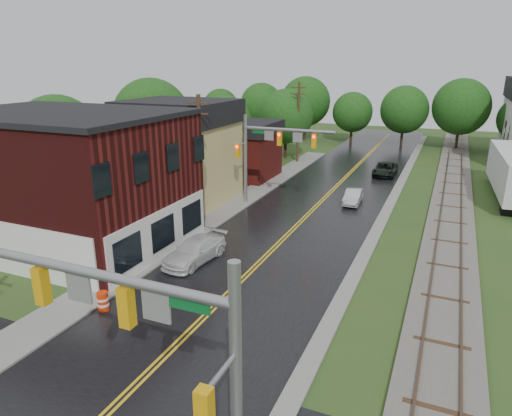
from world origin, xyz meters
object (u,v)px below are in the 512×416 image
Objects in this scene: tree_left_e at (287,118)px; tree_left_b at (153,119)px; suv_dark at (385,169)px; utility_pole_b at (200,156)px; construction_barrel at (103,301)px; utility_pole_c at (298,121)px; sedan_silver at (353,197)px; traffic_signal_far at (270,145)px; tree_left_a at (59,139)px; traffic_signal_near at (154,333)px; pickup_white at (195,251)px; tree_left_c at (226,124)px; brick_building at (65,179)px.

tree_left_b is at bearing -122.74° from tree_left_e.
suv_dark is (21.35, 9.46, -5.08)m from tree_left_b.
construction_barrel is (2.17, -13.13, -4.25)m from utility_pole_b.
utility_pole_c is (0.00, 22.00, 0.00)m from utility_pole_b.
utility_pole_b is 2.53× the size of sedan_silver.
traffic_signal_far is at bearing 56.32° from utility_pole_b.
tree_left_b is (-14.38, 4.90, 0.74)m from traffic_signal_far.
sedan_silver is at bearing 41.73° from utility_pole_b.
traffic_signal_far is at bearing -18.81° from tree_left_b.
tree_left_a is 1.88× the size of suv_dark.
construction_barrel is at bearing -93.65° from traffic_signal_far.
traffic_signal_near and traffic_signal_far have the same top height.
tree_left_e is (-5.38, 18.90, -0.16)m from traffic_signal_far.
utility_pole_b and utility_pole_c have the same top height.
pickup_white reaches higher than sedan_silver.
pickup_white is (16.34, -6.58, -4.45)m from tree_left_a.
suv_dark is (17.35, 1.46, -3.87)m from tree_left_c.
construction_barrel is (-7.17, -21.46, -0.12)m from sedan_silver.
utility_pole_c reaches higher than sedan_silver.
utility_pole_c is 25.67m from tree_left_a.
tree_left_c is at bearing 114.56° from traffic_signal_near.
traffic_signal_near is at bearing -65.44° from tree_left_c.
tree_left_a is (-16.38, -5.10, 0.14)m from traffic_signal_far.
tree_left_c is at bearing 106.55° from construction_barrel.
traffic_signal_near is 36.73m from tree_left_b.
pickup_white reaches higher than construction_barrel.
tree_left_a is 9.31× the size of construction_barrel.
pickup_white is (5.35, -30.58, -4.14)m from tree_left_e.
tree_left_e is (3.64, 30.90, 0.66)m from brick_building.
traffic_signal_far is 1.59× the size of pickup_white.
traffic_signal_far is at bearing 17.30° from tree_left_a.
construction_barrel is (15.22, -13.03, -4.65)m from tree_left_a.
tree_left_e is 8.76× the size of construction_barrel.
suv_dark is (6.97, 14.36, -4.33)m from traffic_signal_far.
utility_pole_c is at bearing 101.09° from traffic_signal_far.
construction_barrel is (2.17, -35.13, -4.25)m from utility_pole_c.
brick_building is 9.03m from utility_pole_b.
traffic_signal_far is 17.33m from utility_pole_c.
tree_left_b reaches higher than suv_dark.
utility_pole_c is at bearing 93.54° from construction_barrel.
tree_left_e is at bearing 50.19° from tree_left_c.
construction_barrel is at bearing -60.14° from tree_left_b.
tree_left_c is 8.21× the size of construction_barrel.
tree_left_e is at bearing 106.34° from pickup_white.
brick_building is at bearing -96.71° from tree_left_e.
pickup_white reaches higher than suv_dark.
sedan_silver is at bearing 91.88° from traffic_signal_near.
tree_left_a is at bearing -179.55° from utility_pole_b.
traffic_signal_far reaches higher than suv_dark.
tree_left_c is 1.66× the size of pickup_white.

